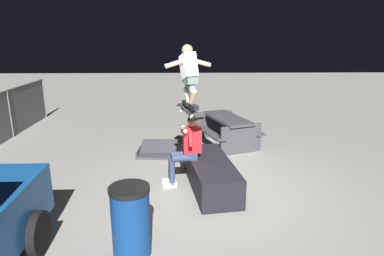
{
  "coord_description": "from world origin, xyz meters",
  "views": [
    {
      "loc": [
        -5.7,
        0.5,
        2.83
      ],
      "look_at": [
        0.38,
        0.35,
        1.13
      ],
      "focal_mm": 31.33,
      "sensor_mm": 36.0,
      "label": 1
    }
  ],
  "objects_px": {
    "person_sitting_on_ledge": "(186,146)",
    "skateboard": "(190,111)",
    "ledge_box_main": "(211,174)",
    "trash_bin": "(131,221)",
    "picnic_table_back": "(227,126)",
    "kicker_ramp": "(158,151)",
    "skater_airborne": "(189,73)"
  },
  "relations": [
    {
      "from": "picnic_table_back",
      "to": "person_sitting_on_ledge",
      "type": "bearing_deg",
      "value": 155.81
    },
    {
      "from": "person_sitting_on_ledge",
      "to": "skateboard",
      "type": "relative_size",
      "value": 1.33
    },
    {
      "from": "person_sitting_on_ledge",
      "to": "skateboard",
      "type": "bearing_deg",
      "value": -114.74
    },
    {
      "from": "skateboard",
      "to": "picnic_table_back",
      "type": "bearing_deg",
      "value": -22.45
    },
    {
      "from": "person_sitting_on_ledge",
      "to": "skateboard",
      "type": "xyz_separation_m",
      "value": [
        -0.03,
        -0.07,
        0.7
      ]
    },
    {
      "from": "person_sitting_on_ledge",
      "to": "picnic_table_back",
      "type": "distance_m",
      "value": 2.66
    },
    {
      "from": "person_sitting_on_ledge",
      "to": "picnic_table_back",
      "type": "bearing_deg",
      "value": -24.19
    },
    {
      "from": "ledge_box_main",
      "to": "picnic_table_back",
      "type": "distance_m",
      "value": 2.66
    },
    {
      "from": "kicker_ramp",
      "to": "skateboard",
      "type": "bearing_deg",
      "value": -156.78
    },
    {
      "from": "person_sitting_on_ledge",
      "to": "trash_bin",
      "type": "relative_size",
      "value": 1.41
    },
    {
      "from": "skater_airborne",
      "to": "ledge_box_main",
      "type": "bearing_deg",
      "value": -113.5
    },
    {
      "from": "picnic_table_back",
      "to": "trash_bin",
      "type": "relative_size",
      "value": 2.12
    },
    {
      "from": "ledge_box_main",
      "to": "trash_bin",
      "type": "distance_m",
      "value": 2.35
    },
    {
      "from": "person_sitting_on_ledge",
      "to": "trash_bin",
      "type": "bearing_deg",
      "value": 161.01
    },
    {
      "from": "person_sitting_on_ledge",
      "to": "trash_bin",
      "type": "xyz_separation_m",
      "value": [
        -2.17,
        0.75,
        -0.28
      ]
    },
    {
      "from": "skateboard",
      "to": "ledge_box_main",
      "type": "bearing_deg",
      "value": -107.68
    },
    {
      "from": "picnic_table_back",
      "to": "ledge_box_main",
      "type": "bearing_deg",
      "value": 166.3
    },
    {
      "from": "skater_airborne",
      "to": "picnic_table_back",
      "type": "bearing_deg",
      "value": -23.29
    },
    {
      "from": "person_sitting_on_ledge",
      "to": "skateboard",
      "type": "height_order",
      "value": "skateboard"
    },
    {
      "from": "kicker_ramp",
      "to": "trash_bin",
      "type": "xyz_separation_m",
      "value": [
        -3.91,
        0.05,
        0.44
      ]
    },
    {
      "from": "person_sitting_on_ledge",
      "to": "kicker_ramp",
      "type": "distance_m",
      "value": 2.01
    },
    {
      "from": "ledge_box_main",
      "to": "trash_bin",
      "type": "height_order",
      "value": "trash_bin"
    },
    {
      "from": "ledge_box_main",
      "to": "skater_airborne",
      "type": "relative_size",
      "value": 1.8
    },
    {
      "from": "skateboard",
      "to": "skater_airborne",
      "type": "bearing_deg",
      "value": 20.09
    },
    {
      "from": "skateboard",
      "to": "picnic_table_back",
      "type": "xyz_separation_m",
      "value": [
        2.45,
        -1.01,
        -0.97
      ]
    },
    {
      "from": "person_sitting_on_ledge",
      "to": "kicker_ramp",
      "type": "xyz_separation_m",
      "value": [
        1.75,
        0.69,
        -0.72
      ]
    },
    {
      "from": "skateboard",
      "to": "picnic_table_back",
      "type": "height_order",
      "value": "skateboard"
    },
    {
      "from": "ledge_box_main",
      "to": "skater_airborne",
      "type": "height_order",
      "value": "skater_airborne"
    },
    {
      "from": "ledge_box_main",
      "to": "picnic_table_back",
      "type": "xyz_separation_m",
      "value": [
        2.57,
        -0.63,
        0.23
      ]
    },
    {
      "from": "person_sitting_on_ledge",
      "to": "kicker_ramp",
      "type": "height_order",
      "value": "person_sitting_on_ledge"
    },
    {
      "from": "ledge_box_main",
      "to": "kicker_ramp",
      "type": "xyz_separation_m",
      "value": [
        1.9,
        1.15,
        -0.21
      ]
    },
    {
      "from": "kicker_ramp",
      "to": "picnic_table_back",
      "type": "relative_size",
      "value": 0.49
    }
  ]
}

